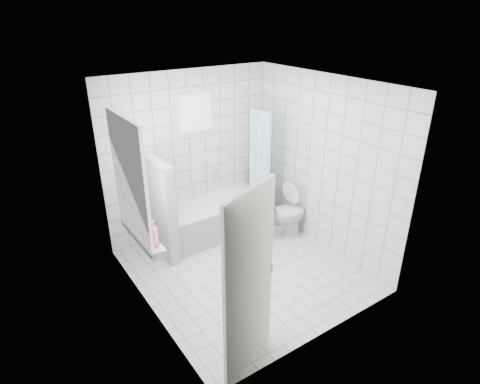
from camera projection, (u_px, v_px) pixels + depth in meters
ground at (244, 270)px, 5.69m from camera, size 3.00×3.00×0.00m
ceiling at (245, 84)px, 4.60m from camera, size 3.00×3.00×0.00m
wall_back at (190, 155)px, 6.27m from camera, size 2.80×0.02×2.60m
wall_front at (330, 237)px, 4.02m from camera, size 2.80×0.02×2.60m
wall_left at (141, 216)px, 4.43m from camera, size 0.02×3.00×2.60m
wall_right at (323, 165)px, 5.86m from camera, size 0.02×3.00×2.60m
window_left at (132, 181)px, 4.55m from camera, size 0.01×0.90×1.40m
window_back at (195, 113)px, 6.02m from camera, size 0.50×0.01×0.50m
window_sill at (142, 236)px, 4.89m from camera, size 0.18×1.02×0.08m
door at (249, 284)px, 3.82m from camera, size 0.76×0.33×2.00m
bathtub at (213, 218)px, 6.50m from camera, size 1.69×0.77×0.58m
partition_wall at (160, 208)px, 5.81m from camera, size 0.15×0.85×1.50m
tiled_ledge at (253, 198)px, 7.19m from camera, size 0.40×0.24×0.55m
toilet at (281, 214)px, 6.39m from camera, size 0.88×0.68×0.79m
curtain_rod at (255, 107)px, 6.16m from camera, size 0.02×0.80×0.02m
shower_curtain at (259, 164)px, 6.44m from camera, size 0.14×0.48×1.78m
tub_faucet at (207, 178)px, 6.57m from camera, size 0.18×0.06×0.06m
sill_bottles at (149, 231)px, 4.65m from camera, size 0.18×0.80×0.33m
ledge_bottles at (255, 177)px, 7.04m from camera, size 0.16×0.15×0.28m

